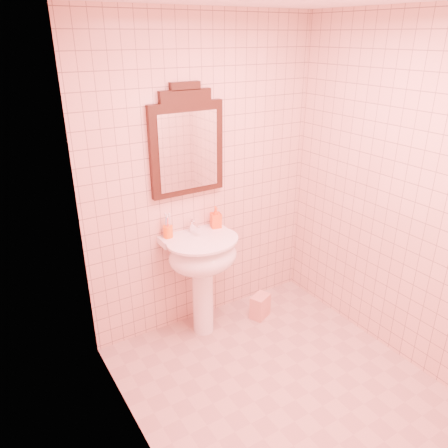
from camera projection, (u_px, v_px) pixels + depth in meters
floor at (283, 387)px, 3.12m from camera, size 2.20×2.20×0.00m
back_wall at (204, 180)px, 3.47m from camera, size 2.00×0.02×2.50m
pedestal_sink at (203, 262)px, 3.46m from camera, size 0.58×0.58×0.86m
faucet at (194, 226)px, 3.46m from camera, size 0.04×0.16×0.11m
mirror at (187, 144)px, 3.25m from camera, size 0.60×0.06×0.83m
toothbrush_cup at (168, 231)px, 3.39m from camera, size 0.08×0.08×0.18m
soap_dispenser at (216, 217)px, 3.55m from camera, size 0.10×0.10×0.18m
towel at (260, 306)px, 3.86m from camera, size 0.21×0.17×0.21m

